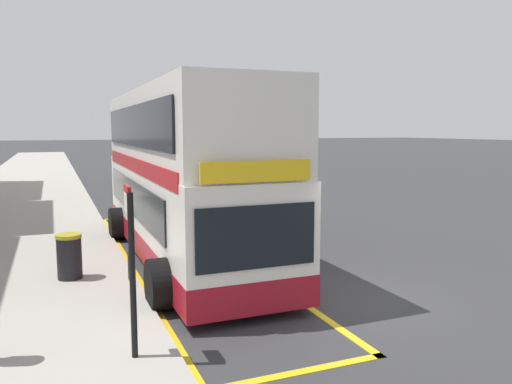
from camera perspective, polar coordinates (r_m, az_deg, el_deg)
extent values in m
plane|color=#333335|center=(40.62, -14.15, 2.12)|extent=(260.00, 260.00, 0.00)
cube|color=#A39E93|center=(40.25, -24.07, 1.77)|extent=(6.00, 76.00, 0.14)
cube|color=white|center=(13.50, -8.35, -1.74)|extent=(2.48, 10.44, 2.30)
cube|color=white|center=(13.34, -8.52, 7.21)|extent=(2.45, 10.24, 1.90)
cube|color=maroon|center=(13.65, -8.29, -5.26)|extent=(2.50, 10.46, 0.60)
cube|color=#B2191E|center=(13.37, -8.44, 3.22)|extent=(2.51, 9.61, 0.36)
cube|color=black|center=(13.61, -13.93, -0.53)|extent=(0.04, 8.36, 0.90)
cube|color=black|center=(13.10, -13.92, 7.30)|extent=(0.04, 9.19, 1.00)
cube|color=black|center=(8.54, 0.12, -5.15)|extent=(2.18, 0.04, 1.10)
cube|color=yellow|center=(8.37, 0.12, 2.36)|extent=(1.98, 0.04, 0.36)
cylinder|color=black|center=(9.82, -10.56, -10.26)|extent=(0.56, 1.00, 1.00)
cylinder|color=black|center=(10.64, 3.75, -8.78)|extent=(0.56, 1.00, 1.00)
cylinder|color=black|center=(16.20, -15.32, -3.48)|extent=(0.56, 1.00, 1.00)
cylinder|color=black|center=(16.71, -6.24, -2.94)|extent=(0.56, 1.00, 1.00)
cube|color=gold|center=(13.35, -14.27, -7.88)|extent=(0.16, 13.80, 0.01)
cube|color=gold|center=(13.98, -2.90, -6.99)|extent=(0.16, 13.80, 0.01)
cube|color=gold|center=(7.54, 4.79, -19.80)|extent=(2.92, 0.16, 0.01)
cube|color=gold|center=(20.15, -13.08, -2.78)|extent=(2.92, 0.16, 0.01)
cylinder|color=black|center=(7.43, -13.88, -9.31)|extent=(0.09, 0.09, 2.41)
cube|color=silver|center=(7.46, -14.40, -1.20)|extent=(0.05, 0.42, 0.30)
cube|color=red|center=(7.43, -14.45, 0.32)|extent=(0.05, 0.42, 0.10)
cube|color=black|center=(7.49, -14.01, -8.38)|extent=(0.06, 0.28, 0.40)
cube|color=slate|center=(56.37, -13.73, 4.15)|extent=(1.76, 4.20, 0.72)
cube|color=black|center=(56.24, -13.74, 4.82)|extent=(1.52, 1.90, 0.60)
cylinder|color=black|center=(57.54, -14.84, 3.82)|extent=(0.22, 0.60, 0.60)
cylinder|color=black|center=(57.81, -12.99, 3.89)|extent=(0.22, 0.60, 0.60)
cylinder|color=black|center=(54.97, -14.48, 3.68)|extent=(0.22, 0.60, 0.60)
cylinder|color=black|center=(55.25, -12.56, 3.76)|extent=(0.22, 0.60, 0.60)
cube|color=silver|center=(31.89, -3.04, 2.19)|extent=(1.76, 4.20, 0.72)
cube|color=black|center=(31.74, -2.99, 3.36)|extent=(1.52, 1.90, 0.60)
cylinder|color=black|center=(32.87, -5.32, 1.68)|extent=(0.22, 0.60, 0.60)
cylinder|color=black|center=(33.45, -2.26, 1.81)|extent=(0.22, 0.60, 0.60)
cylinder|color=black|center=(30.39, -3.90, 1.25)|extent=(0.22, 0.60, 0.60)
cylinder|color=black|center=(31.03, -0.62, 1.39)|extent=(0.22, 0.60, 0.60)
cylinder|color=black|center=(11.87, -20.47, -7.07)|extent=(0.53, 0.53, 0.91)
cylinder|color=#A5991E|center=(11.76, -20.58, -4.72)|extent=(0.55, 0.55, 0.08)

